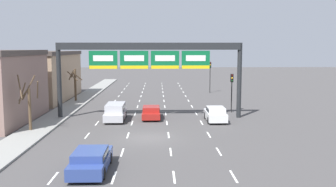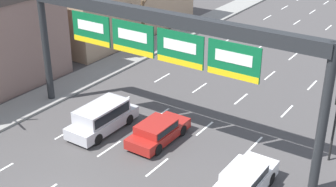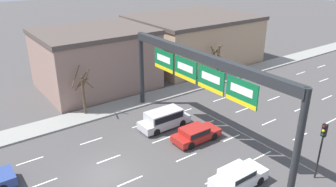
# 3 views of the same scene
# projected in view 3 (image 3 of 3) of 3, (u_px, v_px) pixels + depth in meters

# --- Properties ---
(ground_plane) EXTENTS (220.00, 220.00, 0.00)m
(ground_plane) POSITION_uv_depth(u_px,v_px,m) (107.00, 175.00, 23.41)
(ground_plane) COLOR #474444
(sidewalk_left) EXTENTS (2.80, 110.00, 0.15)m
(sidewalk_left) POSITION_uv_depth(u_px,v_px,m) (61.00, 123.00, 30.59)
(sidewalk_left) COLOR gray
(sidewalk_left) RESTS_ON ground_plane
(lane_dashes) EXTENTS (10.02, 67.00, 0.01)m
(lane_dashes) POSITION_uv_depth(u_px,v_px,m) (238.00, 123.00, 30.70)
(lane_dashes) COLOR white
(lane_dashes) RESTS_ON ground_plane
(sign_gantry) EXTENTS (18.56, 0.70, 7.59)m
(sign_gantry) POSITION_uv_depth(u_px,v_px,m) (201.00, 70.00, 25.67)
(sign_gantry) COLOR #232628
(sign_gantry) RESTS_ON ground_plane
(building_near) EXTENTS (10.42, 12.62, 6.86)m
(building_near) POSITION_uv_depth(u_px,v_px,m) (95.00, 58.00, 38.21)
(building_near) COLOR gray
(building_near) RESTS_ON ground_plane
(building_far) EXTENTS (13.50, 16.81, 6.64)m
(building_far) POSITION_uv_depth(u_px,v_px,m) (193.00, 38.00, 48.06)
(building_far) COLOR tan
(building_far) RESTS_ON ground_plane
(car_red) EXTENTS (1.82, 4.22, 1.27)m
(car_red) POSITION_uv_depth(u_px,v_px,m) (196.00, 133.00, 27.48)
(car_red) COLOR maroon
(car_red) RESTS_ON ground_plane
(car_white) EXTENTS (1.80, 4.08, 1.42)m
(car_white) POSITION_uv_depth(u_px,v_px,m) (238.00, 177.00, 21.95)
(car_white) COLOR silver
(car_white) RESTS_ON ground_plane
(suv_silver) EXTENTS (1.88, 4.75, 1.67)m
(suv_silver) POSITION_uv_depth(u_px,v_px,m) (164.00, 118.00, 29.57)
(suv_silver) COLOR #B7B7BC
(suv_silver) RESTS_ON ground_plane
(traffic_light_mid_block) EXTENTS (0.30, 0.35, 4.25)m
(traffic_light_mid_block) POSITION_uv_depth(u_px,v_px,m) (322.00, 140.00, 21.90)
(traffic_light_mid_block) COLOR black
(traffic_light_mid_block) RESTS_ON ground_plane
(tree_bare_closest) EXTENTS (1.92, 1.78, 4.21)m
(tree_bare_closest) POSITION_uv_depth(u_px,v_px,m) (218.00, 59.00, 40.99)
(tree_bare_closest) COLOR brown
(tree_bare_closest) RESTS_ON sidewalk_left
(tree_bare_second) EXTENTS (1.99, 1.98, 4.70)m
(tree_bare_second) POSITION_uv_depth(u_px,v_px,m) (83.00, 91.00, 31.45)
(tree_bare_second) COLOR brown
(tree_bare_second) RESTS_ON sidewalk_left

